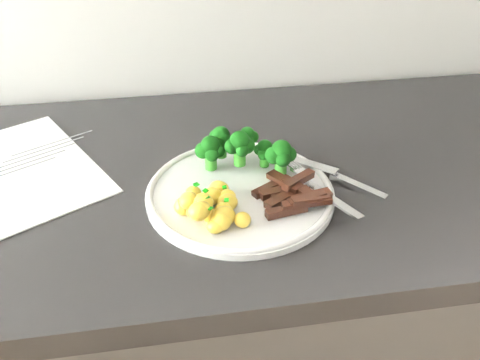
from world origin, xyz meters
The scene contains 8 objects.
counter centered at (0.08, 1.67, 0.45)m, with size 2.41×0.60×0.90m.
recipe_paper centered at (-0.17, 1.72, 0.91)m, with size 0.34×0.38×0.00m.
plate centered at (0.17, 1.60, 0.91)m, with size 0.28×0.28×0.02m.
broccoli centered at (0.19, 1.66, 0.95)m, with size 0.16×0.10×0.07m.
potatoes centered at (0.12, 1.55, 0.93)m, with size 0.10×0.10×0.04m.
beef_strips centered at (0.25, 1.57, 0.93)m, with size 0.11×0.10×0.03m.
fork centered at (0.29, 1.57, 0.92)m, with size 0.08×0.18×0.02m.
knife centered at (0.34, 1.61, 0.91)m, with size 0.15×0.15×0.02m.
Camera 1 is at (0.07, 0.98, 1.36)m, focal length 38.21 mm.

